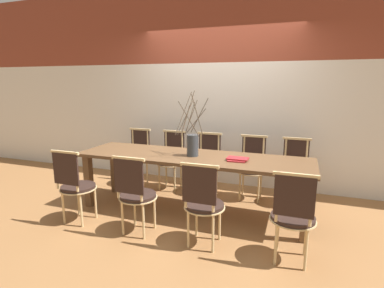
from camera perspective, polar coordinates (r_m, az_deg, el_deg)
ground_plane at (r=4.02m, az=0.00°, el=-12.73°), size 16.00×16.00×0.00m
wall_rear at (r=4.89m, az=5.21°, el=10.90°), size 12.00×0.06×3.20m
dining_table at (r=3.80m, az=0.00°, el=-3.60°), size 2.96×0.81×0.76m
chair_near_leftend at (r=3.82m, az=-21.39°, el=-7.04°), size 0.42×0.42×0.91m
chair_near_left at (r=3.36m, az=-10.68°, el=-8.99°), size 0.42×0.42×0.91m
chair_near_center at (r=3.06m, az=2.12°, el=-10.89°), size 0.42×0.42×0.91m
chair_near_right at (r=2.94m, az=18.70°, el=-12.52°), size 0.42×0.42×0.91m
chair_far_leftend at (r=5.02m, az=-10.40°, el=-2.03°), size 0.42×0.42×0.91m
chair_far_left at (r=4.74m, az=-3.96°, el=-2.66°), size 0.42×0.42×0.91m
chair_far_center at (r=4.54m, az=2.93°, el=-3.29°), size 0.42×0.42×0.91m
chair_far_right at (r=4.40m, az=11.32°, el=-4.00°), size 0.42×0.42×0.91m
chair_far_rightend at (r=4.36m, az=18.99°, el=-4.57°), size 0.42×0.42×0.91m
vase_centerpiece at (r=3.73m, az=0.09°, el=0.02°), size 0.38×0.34×0.81m
book_stack at (r=3.58m, az=8.63°, el=-2.87°), size 0.25×0.21×0.03m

